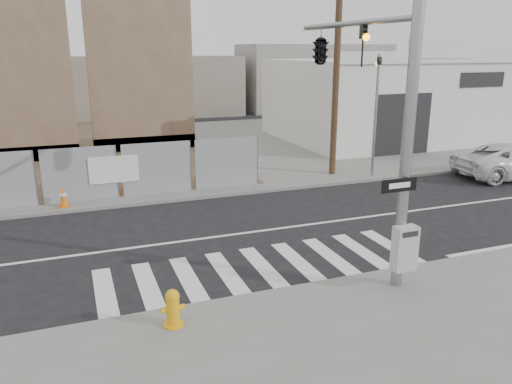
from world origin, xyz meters
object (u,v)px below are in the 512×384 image
object	(u,v)px
auto_shop	(381,99)
fire_hydrant	(173,308)
traffic_cone_d	(125,186)
signal_pole	(345,78)
traffic_cone_c	(63,198)

from	to	relation	value
auto_shop	fire_hydrant	distance (m)	24.52
fire_hydrant	traffic_cone_d	world-z (taller)	fire_hydrant
auto_shop	traffic_cone_d	distance (m)	18.39
signal_pole	traffic_cone_c	distance (m)	10.71
fire_hydrant	signal_pole	bearing A→B (deg)	19.52
signal_pole	traffic_cone_c	world-z (taller)	signal_pole
traffic_cone_c	traffic_cone_d	size ratio (longest dim) A/B	1.05
auto_shop	traffic_cone_c	xyz separation A→B (m)	(-18.83, -8.50, -2.07)
traffic_cone_d	traffic_cone_c	bearing A→B (deg)	-158.70
traffic_cone_c	signal_pole	bearing A→B (deg)	-41.63
traffic_cone_c	traffic_cone_d	bearing A→B (deg)	21.30
fire_hydrant	traffic_cone_c	world-z (taller)	fire_hydrant
auto_shop	traffic_cone_d	bearing A→B (deg)	-155.32
auto_shop	traffic_cone_d	xyz separation A→B (m)	(-16.61, -7.63, -2.09)
auto_shop	traffic_cone_c	world-z (taller)	auto_shop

